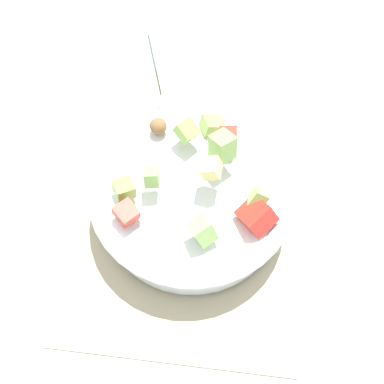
{
  "coord_description": "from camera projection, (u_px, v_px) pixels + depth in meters",
  "views": [
    {
      "loc": [
        0.3,
        0.04,
        0.59
      ],
      "look_at": [
        0.02,
        0.01,
        0.05
      ],
      "focal_mm": 43.41,
      "sensor_mm": 36.0,
      "label": 1
    }
  ],
  "objects": [
    {
      "name": "ground_plane",
      "position": [
        190.0,
        198.0,
        0.66
      ],
      "size": [
        2.4,
        2.4,
        0.0
      ],
      "primitive_type": "plane",
      "color": "silver"
    },
    {
      "name": "placemat",
      "position": [
        190.0,
        197.0,
        0.66
      ],
      "size": [
        0.45,
        0.31,
        0.01
      ],
      "primitive_type": "cube",
      "color": "tan",
      "rests_on": "ground_plane"
    },
    {
      "name": "serving_spoon",
      "position": [
        166.0,
        87.0,
        0.74
      ],
      "size": [
        0.2,
        0.09,
        0.01
      ],
      "color": "#B7B7BC",
      "rests_on": "placemat"
    },
    {
      "name": "salad_bowl",
      "position": [
        192.0,
        195.0,
        0.61
      ],
      "size": [
        0.27,
        0.27,
        0.12
      ],
      "color": "white",
      "rests_on": "placemat"
    }
  ]
}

